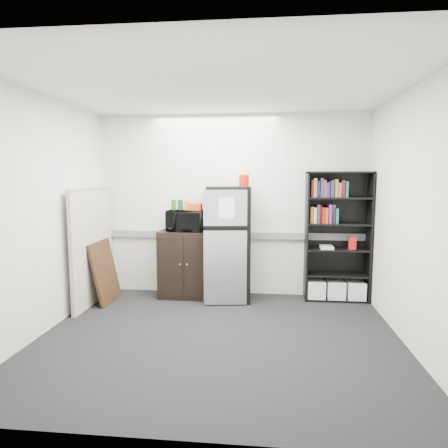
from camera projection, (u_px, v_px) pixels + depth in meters
name	position (u px, v px, depth m)	size (l,w,h in m)	color
floor	(219.00, 338.00, 4.42)	(4.00, 4.00, 0.00)	black
wall_back	(232.00, 205.00, 5.99)	(4.00, 0.02, 2.70)	silver
wall_right	(413.00, 219.00, 4.06)	(0.02, 3.50, 2.70)	silver
wall_left	(41.00, 215.00, 4.47)	(0.02, 3.50, 2.70)	silver
ceiling	(218.00, 87.00, 4.10)	(4.00, 3.50, 0.02)	white
electrical_raceway	(232.00, 235.00, 6.01)	(3.92, 0.05, 0.10)	slate
wall_note	(209.00, 192.00, 6.00)	(0.14, 0.00, 0.10)	white
bookshelf	(337.00, 237.00, 5.70)	(0.90, 0.34, 1.85)	black
cubicle_partition	(93.00, 246.00, 5.59)	(0.06, 1.30, 1.62)	#ADA699
cabinet	(187.00, 264.00, 5.91)	(0.79, 0.52, 0.99)	black
microwave	(186.00, 221.00, 5.82)	(0.55, 0.37, 0.30)	black
snack_box_a	(174.00, 205.00, 5.85)	(0.07, 0.05, 0.15)	#1E5217
snack_box_b	(180.00, 205.00, 5.84)	(0.07, 0.05, 0.15)	#0C3826
snack_box_c	(186.00, 205.00, 5.83)	(0.07, 0.05, 0.14)	#C88312
snack_bag	(196.00, 207.00, 5.77)	(0.18, 0.10, 0.10)	red
refrigerator	(227.00, 244.00, 5.73)	(0.69, 0.72, 1.64)	black
coffee_can	(244.00, 179.00, 5.73)	(0.15, 0.15, 0.20)	#AA1607
framed_poster	(105.00, 271.00, 5.69)	(0.22, 0.68, 0.87)	black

